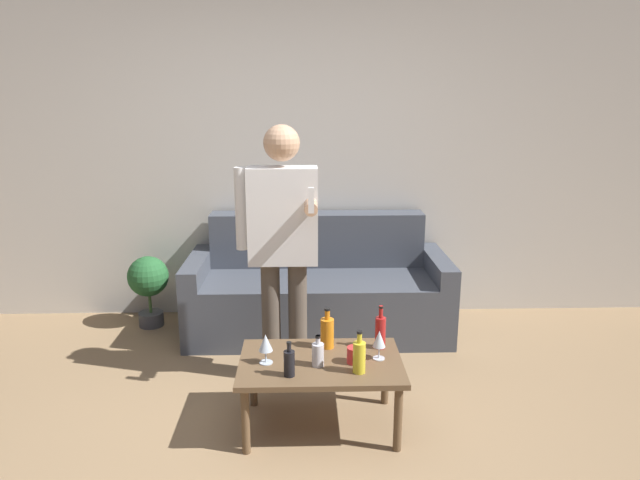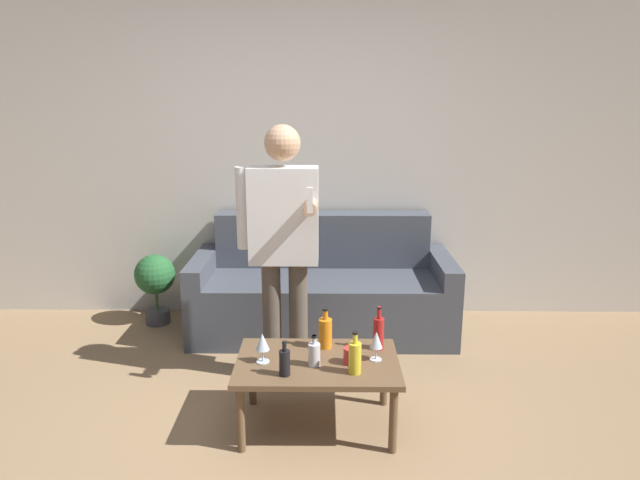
{
  "view_description": "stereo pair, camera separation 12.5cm",
  "coord_description": "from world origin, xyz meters",
  "px_view_note": "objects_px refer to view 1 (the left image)",
  "views": [
    {
      "loc": [
        0.14,
        -2.25,
        1.79
      ],
      "look_at": [
        0.23,
        1.0,
        0.95
      ],
      "focal_mm": 32.0,
      "sensor_mm": 36.0,
      "label": 1
    },
    {
      "loc": [
        0.27,
        -2.25,
        1.79
      ],
      "look_at": [
        0.23,
        1.0,
        0.95
      ],
      "focal_mm": 32.0,
      "sensor_mm": 36.0,
      "label": 2
    }
  ],
  "objects_px": {
    "person_standing_front": "(282,236)",
    "bottle_orange": "(318,354)",
    "couch": "(318,291)",
    "coffee_table": "(321,368)"
  },
  "relations": [
    {
      "from": "person_standing_front",
      "to": "bottle_orange",
      "type": "bearing_deg",
      "value": -71.71
    },
    {
      "from": "couch",
      "to": "person_standing_front",
      "type": "xyz_separation_m",
      "value": [
        -0.24,
        -0.8,
        0.64
      ]
    },
    {
      "from": "coffee_table",
      "to": "couch",
      "type": "bearing_deg",
      "value": 89.21
    },
    {
      "from": "couch",
      "to": "bottle_orange",
      "type": "relative_size",
      "value": 11.48
    },
    {
      "from": "bottle_orange",
      "to": "coffee_table",
      "type": "bearing_deg",
      "value": 74.37
    },
    {
      "from": "couch",
      "to": "person_standing_front",
      "type": "height_order",
      "value": "person_standing_front"
    },
    {
      "from": "coffee_table",
      "to": "bottle_orange",
      "type": "distance_m",
      "value": 0.13
    },
    {
      "from": "person_standing_front",
      "to": "couch",
      "type": "bearing_deg",
      "value": 73.57
    },
    {
      "from": "coffee_table",
      "to": "bottle_orange",
      "type": "xyz_separation_m",
      "value": [
        -0.02,
        -0.06,
        0.11
      ]
    },
    {
      "from": "coffee_table",
      "to": "person_standing_front",
      "type": "distance_m",
      "value": 0.84
    }
  ]
}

